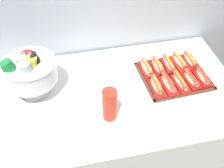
{
  "coord_description": "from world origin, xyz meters",
  "views": [
    {
      "loc": [
        -0.22,
        -1.14,
        1.97
      ],
      "look_at": [
        0.03,
        0.03,
        0.81
      ],
      "focal_mm": 45.56,
      "sensor_mm": 36.0,
      "label": 1
    }
  ],
  "objects_px": {
    "hot_dog_6": "(158,66)",
    "punch_bowl": "(30,70)",
    "hot_dog_1": "(168,84)",
    "hot_dog_8": "(180,62)",
    "hot_dog_0": "(157,86)",
    "hot_dog_5": "(147,68)",
    "hot_dog_4": "(202,77)",
    "hot_dog_9": "(190,60)",
    "cup_stack": "(110,105)",
    "buffet_table": "(108,131)",
    "hot_dog_2": "(180,81)",
    "hot_dog_3": "(191,79)",
    "serving_tray": "(173,76)",
    "hot_dog_7": "(169,64)"
  },
  "relations": [
    {
      "from": "hot_dog_6",
      "to": "punch_bowl",
      "type": "relative_size",
      "value": 0.56
    },
    {
      "from": "hot_dog_1",
      "to": "hot_dog_8",
      "type": "distance_m",
      "value": 0.22
    },
    {
      "from": "hot_dog_0",
      "to": "hot_dog_5",
      "type": "bearing_deg",
      "value": 92.96
    },
    {
      "from": "hot_dog_4",
      "to": "hot_dog_9",
      "type": "height_order",
      "value": "hot_dog_9"
    },
    {
      "from": "cup_stack",
      "to": "hot_dog_0",
      "type": "bearing_deg",
      "value": 24.36
    },
    {
      "from": "buffet_table",
      "to": "hot_dog_5",
      "type": "relative_size",
      "value": 8.74
    },
    {
      "from": "hot_dog_5",
      "to": "hot_dog_9",
      "type": "bearing_deg",
      "value": 2.96
    },
    {
      "from": "hot_dog_4",
      "to": "hot_dog_9",
      "type": "xyz_separation_m",
      "value": [
        -0.01,
        0.16,
        0.0
      ]
    },
    {
      "from": "hot_dog_2",
      "to": "hot_dog_3",
      "type": "xyz_separation_m",
      "value": [
        0.07,
        0.0,
        0.0
      ]
    },
    {
      "from": "buffet_table",
      "to": "serving_tray",
      "type": "relative_size",
      "value": 3.76
    },
    {
      "from": "hot_dog_3",
      "to": "hot_dog_0",
      "type": "bearing_deg",
      "value": -177.04
    },
    {
      "from": "buffet_table",
      "to": "hot_dog_1",
      "type": "distance_m",
      "value": 0.54
    },
    {
      "from": "hot_dog_0",
      "to": "hot_dog_4",
      "type": "relative_size",
      "value": 1.09
    },
    {
      "from": "hot_dog_6",
      "to": "punch_bowl",
      "type": "xyz_separation_m",
      "value": [
        -0.77,
        -0.03,
        0.13
      ]
    },
    {
      "from": "buffet_table",
      "to": "hot_dog_1",
      "type": "xyz_separation_m",
      "value": [
        0.37,
        -0.02,
        0.4
      ]
    },
    {
      "from": "hot_dog_5",
      "to": "hot_dog_6",
      "type": "height_order",
      "value": "same"
    },
    {
      "from": "hot_dog_1",
      "to": "hot_dog_4",
      "type": "height_order",
      "value": "same"
    },
    {
      "from": "hot_dog_3",
      "to": "hot_dog_2",
      "type": "bearing_deg",
      "value": -177.04
    },
    {
      "from": "hot_dog_8",
      "to": "hot_dog_1",
      "type": "bearing_deg",
      "value": -129.32
    },
    {
      "from": "hot_dog_5",
      "to": "cup_stack",
      "type": "height_order",
      "value": "cup_stack"
    },
    {
      "from": "hot_dog_1",
      "to": "cup_stack",
      "type": "height_order",
      "value": "cup_stack"
    },
    {
      "from": "hot_dog_2",
      "to": "hot_dog_7",
      "type": "distance_m",
      "value": 0.17
    },
    {
      "from": "hot_dog_1",
      "to": "hot_dog_9",
      "type": "xyz_separation_m",
      "value": [
        0.22,
        0.18,
        0.0
      ]
    },
    {
      "from": "hot_dog_5",
      "to": "cup_stack",
      "type": "bearing_deg",
      "value": -134.82
    },
    {
      "from": "hot_dog_5",
      "to": "serving_tray",
      "type": "bearing_deg",
      "value": -25.86
    },
    {
      "from": "hot_dog_2",
      "to": "punch_bowl",
      "type": "relative_size",
      "value": 0.61
    },
    {
      "from": "serving_tray",
      "to": "hot_dog_7",
      "type": "distance_m",
      "value": 0.09
    },
    {
      "from": "hot_dog_1",
      "to": "hot_dog_2",
      "type": "relative_size",
      "value": 0.98
    },
    {
      "from": "hot_dog_6",
      "to": "hot_dog_3",
      "type": "bearing_deg",
      "value": -44.77
    },
    {
      "from": "hot_dog_9",
      "to": "punch_bowl",
      "type": "distance_m",
      "value": 1.01
    },
    {
      "from": "hot_dog_6",
      "to": "hot_dog_9",
      "type": "bearing_deg",
      "value": 2.96
    },
    {
      "from": "hot_dog_9",
      "to": "hot_dog_1",
      "type": "bearing_deg",
      "value": -140.79
    },
    {
      "from": "hot_dog_4",
      "to": "hot_dog_8",
      "type": "height_order",
      "value": "hot_dog_8"
    },
    {
      "from": "hot_dog_5",
      "to": "hot_dog_8",
      "type": "height_order",
      "value": "hot_dog_8"
    },
    {
      "from": "hot_dog_5",
      "to": "hot_dog_7",
      "type": "bearing_deg",
      "value": 2.96
    },
    {
      "from": "hot_dog_2",
      "to": "hot_dog_9",
      "type": "distance_m",
      "value": 0.22
    },
    {
      "from": "hot_dog_6",
      "to": "hot_dog_8",
      "type": "distance_m",
      "value": 0.15
    },
    {
      "from": "serving_tray",
      "to": "hot_dog_5",
      "type": "height_order",
      "value": "hot_dog_5"
    },
    {
      "from": "hot_dog_6",
      "to": "hot_dog_5",
      "type": "bearing_deg",
      "value": -177.04
    },
    {
      "from": "hot_dog_0",
      "to": "cup_stack",
      "type": "relative_size",
      "value": 0.87
    },
    {
      "from": "hot_dog_4",
      "to": "hot_dog_7",
      "type": "xyz_separation_m",
      "value": [
        -0.16,
        0.16,
        0.0
      ]
    },
    {
      "from": "hot_dog_7",
      "to": "hot_dog_1",
      "type": "bearing_deg",
      "value": -111.49
    },
    {
      "from": "hot_dog_3",
      "to": "hot_dog_8",
      "type": "relative_size",
      "value": 0.9
    },
    {
      "from": "buffet_table",
      "to": "hot_dog_8",
      "type": "height_order",
      "value": "hot_dog_8"
    },
    {
      "from": "hot_dog_1",
      "to": "hot_dog_4",
      "type": "distance_m",
      "value": 0.23
    },
    {
      "from": "serving_tray",
      "to": "hot_dog_8",
      "type": "height_order",
      "value": "hot_dog_8"
    },
    {
      "from": "hot_dog_6",
      "to": "cup_stack",
      "type": "relative_size",
      "value": 0.89
    },
    {
      "from": "hot_dog_3",
      "to": "hot_dog_7",
      "type": "height_order",
      "value": "same"
    },
    {
      "from": "serving_tray",
      "to": "cup_stack",
      "type": "distance_m",
      "value": 0.52
    },
    {
      "from": "hot_dog_8",
      "to": "punch_bowl",
      "type": "relative_size",
      "value": 0.6
    }
  ]
}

